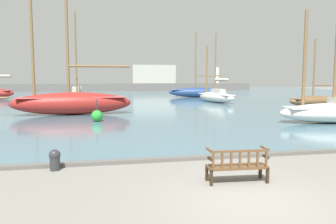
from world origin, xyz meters
TOP-DOWN VIEW (x-y plane):
  - ground_plane at (0.00, 0.00)m, footprint 160.00×160.00m
  - harbor_water at (0.00, 44.00)m, footprint 100.00×80.00m
  - quay_edge_kerb at (0.00, 3.85)m, footprint 40.00×0.30m
  - park_bench at (0.18, 1.28)m, footprint 1.63×0.61m
  - sailboat_outer_starboard at (-5.45, 18.29)m, footprint 10.59×2.34m
  - sailboat_mid_port at (9.17, 27.75)m, footprint 2.96×6.68m
  - sailboat_distant_harbor at (16.58, 20.99)m, footprint 5.60×2.19m
  - sailboat_far_starboard at (-5.93, 31.05)m, footprint 2.23×8.21m
  - sailboat_outer_port at (9.89, 37.51)m, footprint 8.07×3.52m
  - mooring_bollard at (-4.74, 3.47)m, footprint 0.34×0.34m
  - channel_buoy at (-3.60, 14.01)m, footprint 0.70×0.70m
  - far_breakwater at (1.96, 61.20)m, footprint 57.26×2.40m

SIDE VIEW (x-z plane):
  - ground_plane at x=0.00m, z-range 0.00..0.00m
  - harbor_water at x=0.00m, z-range 0.00..0.08m
  - quay_edge_kerb at x=0.00m, z-range 0.00..0.12m
  - mooring_bollard at x=-4.74m, z-range 0.03..0.67m
  - channel_buoy at x=-3.60m, z-range -0.26..1.14m
  - park_bench at x=0.18m, z-range 0.01..0.93m
  - sailboat_distant_harbor at x=16.58m, z-range -2.53..3.83m
  - sailboat_mid_port at x=9.17m, z-range -2.97..4.57m
  - sailboat_outer_port at x=9.89m, z-range -3.62..5.29m
  - sailboat_far_starboard at x=-5.93m, z-range -4.08..5.83m
  - sailboat_outer_starboard at x=-5.45m, z-range -5.00..7.11m
  - far_breakwater at x=1.96m, z-range -1.25..4.20m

